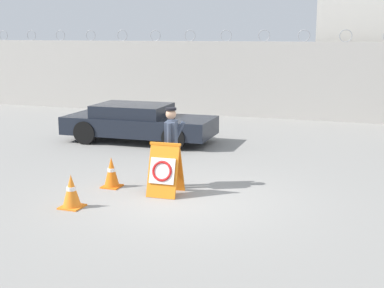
{
  "coord_description": "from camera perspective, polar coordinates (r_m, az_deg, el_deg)",
  "views": [
    {
      "loc": [
        3.66,
        -9.72,
        3.29
      ],
      "look_at": [
        -0.27,
        1.38,
        0.85
      ],
      "focal_mm": 50.0,
      "sensor_mm": 36.0,
      "label": 1
    }
  ],
  "objects": [
    {
      "name": "parked_car_front_coupe",
      "position": [
        16.55,
        -5.78,
        2.32
      ],
      "size": [
        4.64,
        2.01,
        1.16
      ],
      "rotation": [
        0.0,
        0.0,
        0.03
      ],
      "color": "black",
      "rests_on": "ground_plane"
    },
    {
      "name": "barricade_sign",
      "position": [
        11.05,
        -2.92,
        -2.69
      ],
      "size": [
        0.67,
        0.71,
        1.09
      ],
      "rotation": [
        0.0,
        0.0,
        0.04
      ],
      "color": "orange",
      "rests_on": "ground_plane"
    },
    {
      "name": "security_guard",
      "position": [
        11.47,
        -2.22,
        0.05
      ],
      "size": [
        0.37,
        0.66,
        1.75
      ],
      "rotation": [
        0.0,
        0.0,
        1.78
      ],
      "color": "black",
      "rests_on": "ground_plane"
    },
    {
      "name": "traffic_cone_mid",
      "position": [
        10.53,
        -12.74,
        -4.95
      ],
      "size": [
        0.42,
        0.42,
        0.65
      ],
      "color": "orange",
      "rests_on": "ground_plane"
    },
    {
      "name": "traffic_cone_near",
      "position": [
        11.75,
        -8.58,
        -3.01
      ],
      "size": [
        0.39,
        0.39,
        0.67
      ],
      "color": "orange",
      "rests_on": "ground_plane"
    },
    {
      "name": "ground_plane",
      "position": [
        10.89,
        -1.08,
        -5.87
      ],
      "size": [
        90.0,
        90.0,
        0.0
      ],
      "primitive_type": "plane",
      "color": "gray"
    },
    {
      "name": "perimeter_wall",
      "position": [
        21.26,
        9.6,
        6.72
      ],
      "size": [
        36.0,
        0.3,
        3.44
      ],
      "color": "#ADA8A0",
      "rests_on": "ground_plane"
    }
  ]
}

